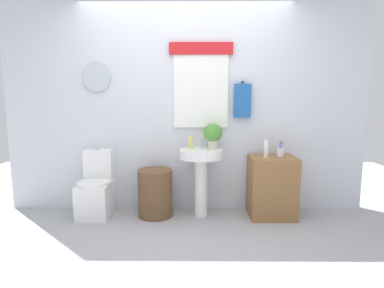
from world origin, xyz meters
name	(u,v)px	position (x,y,z in m)	size (l,w,h in m)	color
ground_plane	(183,250)	(0.00, 0.00, 0.00)	(8.00, 8.00, 0.00)	#A3A3A8
back_wall	(186,105)	(0.00, 1.15, 1.31)	(4.40, 0.18, 2.60)	silver
toilet	(97,190)	(-1.06, 0.89, 0.30)	(0.38, 0.51, 0.79)	white
laundry_hamper	(155,193)	(-0.35, 0.85, 0.28)	(0.40, 0.40, 0.56)	brown
pedestal_sink	(201,167)	(0.18, 0.85, 0.60)	(0.50, 0.50, 0.80)	white
faucet	(201,144)	(0.18, 0.97, 0.85)	(0.03, 0.03, 0.10)	silver
wooden_cabinet	(272,187)	(1.02, 0.85, 0.36)	(0.52, 0.44, 0.72)	olive
soap_bottle	(191,142)	(0.06, 0.90, 0.88)	(0.05, 0.05, 0.15)	#DBD166
potted_plant	(213,134)	(0.32, 0.91, 0.97)	(0.22, 0.22, 0.30)	beige
lotion_bottle	(266,149)	(0.93, 0.81, 0.82)	(0.05, 0.05, 0.20)	white
toothbrush_cup	(281,152)	(1.11, 0.87, 0.77)	(0.08, 0.08, 0.19)	silver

